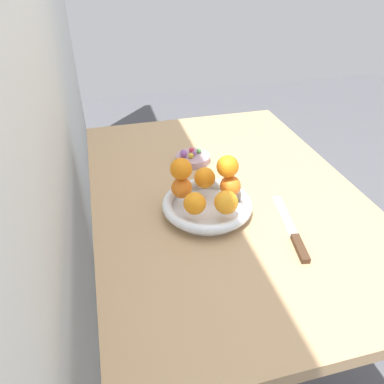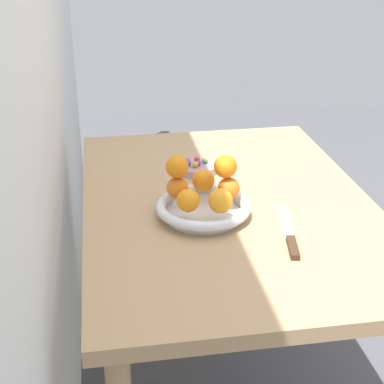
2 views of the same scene
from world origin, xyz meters
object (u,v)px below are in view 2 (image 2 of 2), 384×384
object	(u,v)px
fruit_bowl	(203,208)
orange_6	(177,167)
knife	(289,235)
candy_ball_5	(188,163)
orange_2	(188,201)
candy_ball_0	(197,160)
candy_ball_2	(199,163)
orange_5	(225,167)
candy_ball_1	(187,162)
candy_dish	(198,169)
orange_3	(221,201)
orange_0	(203,181)
orange_1	(177,188)
dining_table	(227,229)
candy_ball_3	(205,161)
candy_ball_4	(195,164)
orange_4	(229,188)

from	to	relation	value
fruit_bowl	orange_6	bearing A→B (deg)	59.88
knife	candy_ball_5	bearing A→B (deg)	23.37
candy_ball_5	knife	world-z (taller)	candy_ball_5
fruit_bowl	orange_2	distance (m)	0.08
orange_2	fruit_bowl	bearing A→B (deg)	-45.97
candy_ball_0	orange_6	bearing A→B (deg)	160.11
knife	candy_ball_2	bearing A→B (deg)	19.27
orange_5	fruit_bowl	bearing A→B (deg)	105.35
orange_5	candy_ball_1	world-z (taller)	orange_5
candy_ball_2	candy_dish	bearing A→B (deg)	62.06
fruit_bowl	candy_ball_0	world-z (taller)	same
orange_6	candy_ball_0	world-z (taller)	orange_6
candy_ball_2	orange_3	bearing A→B (deg)	178.96
orange_0	orange_3	distance (m)	0.13
orange_1	orange_2	world-z (taller)	orange_2
orange_0	orange_3	bearing A→B (deg)	-171.46
dining_table	candy_ball_5	xyz separation A→B (m)	(0.19, 0.08, 0.12)
dining_table	candy_ball_1	bearing A→B (deg)	20.65
candy_ball_1	knife	xyz separation A→B (m)	(-0.42, -0.18, -0.03)
candy_ball_1	candy_ball_3	distance (m)	0.05
candy_dish	candy_ball_4	size ratio (longest dim) A/B	6.16
dining_table	candy_ball_3	xyz separation A→B (m)	(0.21, 0.02, 0.12)
candy_ball_5	candy_ball_4	bearing A→B (deg)	-119.96
orange_3	orange_4	xyz separation A→B (m)	(0.07, -0.04, -0.00)
orange_1	candy_ball_4	xyz separation A→B (m)	(0.23, -0.08, -0.04)
candy_ball_4	orange_2	bearing A→B (deg)	167.33
fruit_bowl	candy_ball_2	distance (m)	0.28
candy_dish	candy_ball_4	bearing A→B (deg)	144.15
candy_ball_0	candy_ball_2	xyz separation A→B (m)	(-0.02, -0.00, -0.00)
orange_3	orange_2	bearing A→B (deg)	77.11
orange_6	candy_ball_5	xyz separation A→B (m)	(0.24, -0.06, -0.09)
orange_5	candy_ball_5	bearing A→B (deg)	11.83
orange_3	dining_table	bearing A→B (deg)	-19.44
candy_dish	orange_6	size ratio (longest dim) A/B	1.95
orange_4	candy_ball_4	distance (m)	0.26
orange_2	candy_dish	bearing A→B (deg)	-13.90
dining_table	fruit_bowl	xyz separation A→B (m)	(-0.08, 0.08, 0.11)
orange_0	candy_ball_1	world-z (taller)	orange_0
candy_ball_2	dining_table	bearing A→B (deg)	-167.27
candy_dish	orange_0	world-z (taller)	orange_0
candy_ball_0	candy_ball_1	world-z (taller)	candy_ball_1
dining_table	orange_6	size ratio (longest dim) A/B	19.38
candy_dish	orange_3	distance (m)	0.34
candy_ball_2	candy_ball_3	bearing A→B (deg)	-60.50
candy_ball_1	orange_3	bearing A→B (deg)	-175.66
fruit_bowl	candy_dish	distance (m)	0.28
orange_3	candy_ball_4	bearing A→B (deg)	1.12
orange_1	orange_4	size ratio (longest dim) A/B	0.99
candy_ball_3	candy_ball_4	size ratio (longest dim) A/B	0.88
orange_0	knife	xyz separation A→B (m)	(-0.20, -0.17, -0.06)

